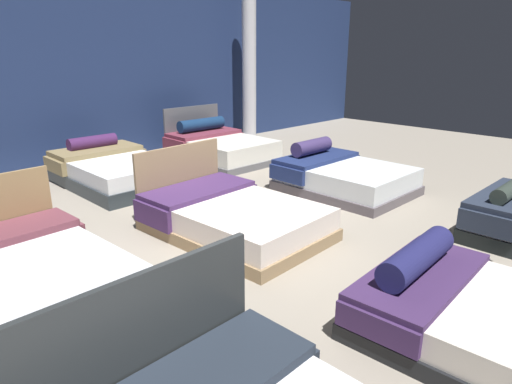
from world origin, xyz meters
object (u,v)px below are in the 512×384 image
at_px(bed_7, 115,170).
at_px(bed_8, 219,147).
at_px(bed_3, 19,285).
at_px(bed_4, 231,216).
at_px(bed_1, 488,319).
at_px(bed_5, 342,176).
at_px(support_pillar, 249,67).

distance_m(bed_7, bed_8, 2.33).
distance_m(bed_3, bed_4, 2.43).
distance_m(bed_1, bed_4, 2.98).
bearing_deg(bed_7, bed_5, -50.59).
bearing_deg(bed_3, bed_8, 29.68).
bearing_deg(support_pillar, bed_7, -166.17).
bearing_deg(bed_3, bed_5, -1.74).
distance_m(bed_3, bed_5, 4.80).
distance_m(bed_3, bed_8, 5.65).
height_order(bed_7, bed_8, bed_8).
height_order(bed_3, bed_4, bed_3).
distance_m(bed_8, support_pillar, 2.45).
xyz_separation_m(bed_3, support_pillar, (6.49, 3.94, 1.50)).
xyz_separation_m(bed_1, bed_4, (0.07, 2.98, 0.01)).
xyz_separation_m(bed_7, bed_8, (2.33, 0.09, 0.02)).
relative_size(bed_7, support_pillar, 0.61).
bearing_deg(bed_7, bed_1, -90.96).
relative_size(bed_4, bed_5, 1.15).
bearing_deg(bed_4, bed_3, 178.35).
distance_m(bed_3, support_pillar, 7.74).
xyz_separation_m(bed_8, support_pillar, (1.72, 0.91, 1.48)).
height_order(bed_4, bed_7, bed_4).
distance_m(bed_5, support_pillar, 4.48).
bearing_deg(bed_1, bed_4, 85.45).
height_order(bed_3, bed_7, bed_3).
distance_m(bed_1, bed_8, 6.43).
relative_size(bed_3, bed_5, 1.07).
relative_size(bed_5, bed_8, 0.93).
relative_size(bed_5, bed_7, 0.89).
relative_size(bed_7, bed_8, 1.05).
xyz_separation_m(bed_1, support_pillar, (4.14, 6.87, 1.55)).
xyz_separation_m(bed_1, bed_7, (0.08, 5.87, 0.04)).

